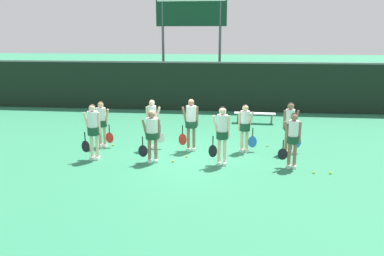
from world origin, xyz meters
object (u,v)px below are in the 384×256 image
(player_7, at_px, (245,124))
(player_2, at_px, (222,131))
(tennis_ball_1, at_px, (314,173))
(tennis_ball_3, at_px, (187,156))
(tennis_ball_5, at_px, (113,145))
(player_3, at_px, (293,136))
(player_6, at_px, (191,120))
(tennis_ball_0, at_px, (173,161))
(player_5, at_px, (153,121))
(player_4, at_px, (102,120))
(bench_courtside, at_px, (255,114))
(player_0, at_px, (93,127))
(player_1, at_px, (152,131))
(tennis_ball_4, at_px, (267,146))
(tennis_ball_2, at_px, (330,173))
(scoreboard, at_px, (191,20))
(player_8, at_px, (290,123))

(player_7, bearing_deg, player_2, -127.81)
(player_2, xyz_separation_m, tennis_ball_1, (2.63, -0.50, -1.03))
(tennis_ball_3, bearing_deg, player_2, -26.23)
(tennis_ball_5, bearing_deg, player_3, -14.93)
(player_6, distance_m, tennis_ball_0, 1.70)
(player_2, xyz_separation_m, player_5, (-2.42, 1.43, -0.08))
(player_4, bearing_deg, bench_courtside, 44.10)
(player_0, height_order, player_6, same)
(player_1, xyz_separation_m, player_5, (-0.28, 1.40, 0.02))
(tennis_ball_1, bearing_deg, tennis_ball_4, 112.99)
(player_1, height_order, player_4, player_1)
(player_7, relative_size, tennis_ball_4, 22.73)
(player_2, bearing_deg, tennis_ball_2, -10.07)
(player_1, distance_m, tennis_ball_4, 4.30)
(player_0, distance_m, player_1, 1.87)
(player_7, bearing_deg, player_6, 171.14)
(player_6, distance_m, tennis_ball_2, 4.67)
(tennis_ball_2, bearing_deg, scoreboard, 116.32)
(player_6, distance_m, tennis_ball_4, 2.91)
(bench_courtside, relative_size, tennis_ball_1, 27.10)
(player_0, distance_m, player_2, 4.00)
(player_5, bearing_deg, scoreboard, 81.62)
(player_2, height_order, tennis_ball_1, player_2)
(player_6, relative_size, tennis_ball_3, 27.26)
(player_8, bearing_deg, player_6, 175.56)
(bench_courtside, xyz_separation_m, tennis_ball_4, (0.27, -3.67, -0.37))
(player_6, distance_m, player_7, 1.81)
(player_8, xyz_separation_m, tennis_ball_4, (-0.63, 0.62, -0.97))
(player_3, relative_size, player_8, 0.97)
(player_1, height_order, player_8, player_8)
(player_3, height_order, player_6, player_6)
(tennis_ball_0, bearing_deg, tennis_ball_5, 147.83)
(player_1, height_order, player_2, player_2)
(player_4, bearing_deg, player_2, -12.68)
(tennis_ball_5, bearing_deg, player_1, -40.96)
(player_6, xyz_separation_m, player_7, (1.80, 0.06, -0.10))
(tennis_ball_2, bearing_deg, player_8, 115.62)
(tennis_ball_0, xyz_separation_m, tennis_ball_2, (4.59, -0.53, 0.00))
(player_1, relative_size, tennis_ball_4, 22.85)
(player_0, relative_size, player_6, 1.00)
(player_5, relative_size, tennis_ball_0, 24.49)
(player_1, relative_size, tennis_ball_5, 24.85)
(scoreboard, height_order, player_3, scoreboard)
(player_3, bearing_deg, tennis_ball_5, 170.44)
(player_1, distance_m, tennis_ball_2, 5.33)
(bench_courtside, height_order, tennis_ball_3, bench_courtside)
(player_6, bearing_deg, player_0, -166.05)
(player_7, height_order, tennis_ball_3, player_7)
(player_0, bearing_deg, tennis_ball_0, -2.98)
(player_1, xyz_separation_m, player_7, (2.85, 1.38, -0.03))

